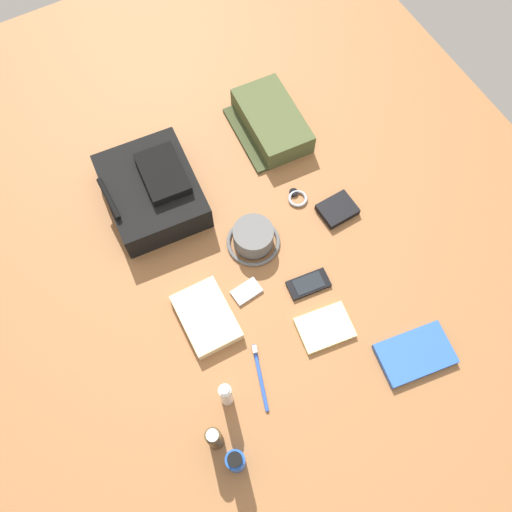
{
  "coord_description": "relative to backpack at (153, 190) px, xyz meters",
  "views": [
    {
      "loc": [
        -0.57,
        0.32,
        1.5
      ],
      "look_at": [
        0.0,
        0.0,
        0.04
      ],
      "focal_mm": 38.07,
      "sensor_mm": 36.0,
      "label": 1
    }
  ],
  "objects": [
    {
      "name": "folded_towel",
      "position": [
        -0.43,
        0.04,
        -0.04
      ],
      "size": [
        0.2,
        0.14,
        0.04
      ],
      "primitive_type": "cube",
      "rotation": [
        0.0,
        0.0,
        -0.02
      ],
      "color": "beige",
      "rests_on": "ground_plane"
    },
    {
      "name": "ground_plane",
      "position": [
        -0.34,
        -0.17,
        -0.07
      ],
      "size": [
        2.64,
        2.02,
        0.02
      ],
      "primitive_type": "cube",
      "color": "#8F5C35",
      "rests_on": "ground"
    },
    {
      "name": "wristwatch",
      "position": [
        -0.22,
        -0.39,
        -0.05
      ],
      "size": [
        0.07,
        0.06,
        0.01
      ],
      "color": "#99999E",
      "rests_on": "ground_plane"
    },
    {
      "name": "bucket_hat",
      "position": [
        -0.28,
        -0.2,
        -0.02
      ],
      "size": [
        0.16,
        0.16,
        0.08
      ],
      "color": "#5E5E5E",
      "rests_on": "ground_plane"
    },
    {
      "name": "toothpaste_tube",
      "position": [
        -0.66,
        0.09,
        0.02
      ],
      "size": [
        0.03,
        0.03,
        0.15
      ],
      "color": "white",
      "rests_on": "ground_plane"
    },
    {
      "name": "backpack",
      "position": [
        0.0,
        0.0,
        0.0
      ],
      "size": [
        0.35,
        0.3,
        0.13
      ],
      "color": "black",
      "rests_on": "ground_plane"
    },
    {
      "name": "deodorant_spray",
      "position": [
        -0.82,
        0.14,
        0.01
      ],
      "size": [
        0.05,
        0.05,
        0.14
      ],
      "color": "blue",
      "rests_on": "ground_plane"
    },
    {
      "name": "cologne_bottle",
      "position": [
        -0.74,
        0.16,
        0.02
      ],
      "size": [
        0.04,
        0.04,
        0.15
      ],
      "color": "#473319",
      "rests_on": "ground_plane"
    },
    {
      "name": "notepad",
      "position": [
        -0.62,
        -0.25,
        -0.05
      ],
      "size": [
        0.13,
        0.16,
        0.02
      ],
      "primitive_type": "cube",
      "rotation": [
        0.0,
        0.0,
        -0.14
      ],
      "color": "beige",
      "rests_on": "ground_plane"
    },
    {
      "name": "cell_phone",
      "position": [
        -0.48,
        -0.27,
        -0.05
      ],
      "size": [
        0.08,
        0.13,
        0.01
      ],
      "color": "black",
      "rests_on": "ground_plane"
    },
    {
      "name": "toothbrush",
      "position": [
        -0.64,
        -0.02,
        -0.05
      ],
      "size": [
        0.18,
        0.06,
        0.02
      ],
      "color": "blue",
      "rests_on": "ground_plane"
    },
    {
      "name": "media_player",
      "position": [
        -0.42,
        -0.1,
        -0.05
      ],
      "size": [
        0.06,
        0.09,
        0.01
      ],
      "color": "#B7B7BC",
      "rests_on": "ground_plane"
    },
    {
      "name": "wallet",
      "position": [
        -0.32,
        -0.48,
        -0.04
      ],
      "size": [
        0.09,
        0.11,
        0.02
      ],
      "primitive_type": "cube",
      "rotation": [
        0.0,
        0.0,
        0.04
      ],
      "color": "black",
      "rests_on": "ground_plane"
    },
    {
      "name": "paperback_novel",
      "position": [
        -0.81,
        -0.42,
        -0.05
      ],
      "size": [
        0.16,
        0.22,
        0.02
      ],
      "color": "blue",
      "rests_on": "ground_plane"
    },
    {
      "name": "toiletry_pouch",
      "position": [
        0.06,
        -0.46,
        -0.02
      ],
      "size": [
        0.31,
        0.22,
        0.08
      ],
      "color": "#47512D",
      "rests_on": "ground_plane"
    }
  ]
}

